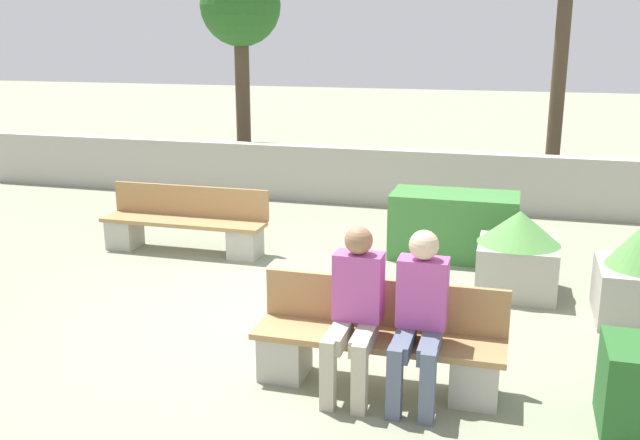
{
  "coord_description": "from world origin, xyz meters",
  "views": [
    {
      "loc": [
        2.3,
        -6.26,
        2.75
      ],
      "look_at": [
        0.4,
        0.5,
        0.9
      ],
      "focal_mm": 40.0,
      "sensor_mm": 36.0,
      "label": 1
    }
  ],
  "objects_px": {
    "bench_left_side": "(185,227)",
    "tree_leftmost": "(241,12)",
    "person_seated_woman": "(420,310)",
    "planter_corner_left": "(518,251)",
    "bench_front": "(378,347)",
    "person_seated_man": "(355,304)"
  },
  "relations": [
    {
      "from": "person_seated_woman",
      "to": "tree_leftmost",
      "type": "relative_size",
      "value": 0.33
    },
    {
      "from": "bench_front",
      "to": "bench_left_side",
      "type": "bearing_deg",
      "value": 137.06
    },
    {
      "from": "bench_left_side",
      "to": "planter_corner_left",
      "type": "relative_size",
      "value": 2.35
    },
    {
      "from": "bench_front",
      "to": "planter_corner_left",
      "type": "relative_size",
      "value": 2.17
    },
    {
      "from": "bench_front",
      "to": "planter_corner_left",
      "type": "xyz_separation_m",
      "value": [
        1.04,
        2.47,
        0.15
      ]
    },
    {
      "from": "person_seated_man",
      "to": "planter_corner_left",
      "type": "xyz_separation_m",
      "value": [
        1.2,
        2.6,
        -0.25
      ]
    },
    {
      "from": "bench_left_side",
      "to": "tree_leftmost",
      "type": "bearing_deg",
      "value": 107.68
    },
    {
      "from": "person_seated_woman",
      "to": "planter_corner_left",
      "type": "xyz_separation_m",
      "value": [
        0.7,
        2.6,
        -0.26
      ]
    },
    {
      "from": "bench_left_side",
      "to": "person_seated_woman",
      "type": "bearing_deg",
      "value": -35.55
    },
    {
      "from": "bench_front",
      "to": "tree_leftmost",
      "type": "height_order",
      "value": "tree_leftmost"
    },
    {
      "from": "bench_front",
      "to": "tree_leftmost",
      "type": "relative_size",
      "value": 0.5
    },
    {
      "from": "bench_front",
      "to": "planter_corner_left",
      "type": "bearing_deg",
      "value": 67.11
    },
    {
      "from": "bench_left_side",
      "to": "planter_corner_left",
      "type": "height_order",
      "value": "planter_corner_left"
    },
    {
      "from": "bench_front",
      "to": "person_seated_woman",
      "type": "xyz_separation_m",
      "value": [
        0.34,
        -0.14,
        0.41
      ]
    },
    {
      "from": "person_seated_woman",
      "to": "person_seated_man",
      "type": "bearing_deg",
      "value": -179.86
    },
    {
      "from": "bench_left_side",
      "to": "tree_leftmost",
      "type": "relative_size",
      "value": 0.55
    },
    {
      "from": "person_seated_woman",
      "to": "planter_corner_left",
      "type": "bearing_deg",
      "value": 74.91
    },
    {
      "from": "bench_left_side",
      "to": "person_seated_woman",
      "type": "distance_m",
      "value": 4.61
    },
    {
      "from": "person_seated_man",
      "to": "tree_leftmost",
      "type": "distance_m",
      "value": 8.82
    },
    {
      "from": "bench_left_side",
      "to": "person_seated_woman",
      "type": "relative_size",
      "value": 1.63
    },
    {
      "from": "bench_front",
      "to": "bench_left_side",
      "type": "distance_m",
      "value": 4.25
    },
    {
      "from": "bench_left_side",
      "to": "tree_leftmost",
      "type": "distance_m",
      "value": 5.39
    }
  ]
}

